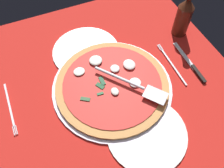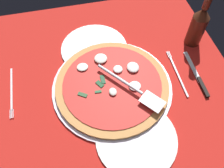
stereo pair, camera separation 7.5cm
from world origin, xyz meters
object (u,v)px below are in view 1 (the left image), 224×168
pizza (112,84)px  beer_bottle (184,15)px  dinner_plate_right (147,133)px  place_setting_far (182,65)px  dinner_plate_left (86,51)px  pizza_server (132,85)px

pizza → beer_bottle: 37.41cm
dinner_plate_right → beer_bottle: bearing=135.5°
place_setting_far → dinner_plate_right: bearing=128.3°
dinner_plate_right → pizza: size_ratio=0.64×
dinner_plate_left → pizza: pizza is taller
dinner_plate_left → dinner_plate_right: size_ratio=1.03×
dinner_plate_right → place_setting_far: size_ratio=1.10×
dinner_plate_left → place_setting_far: place_setting_far is taller
pizza_server → beer_bottle: beer_bottle is taller
place_setting_far → beer_bottle: beer_bottle is taller
dinner_plate_left → pizza_server: bearing=19.6°
dinner_plate_left → beer_bottle: size_ratio=1.10×
beer_bottle → dinner_plate_left: bearing=-97.9°
dinner_plate_right → beer_bottle: size_ratio=1.06×
dinner_plate_left → beer_bottle: (5.17, 37.11, 8.24)cm
dinner_plate_left → place_setting_far: bearing=55.9°
dinner_plate_left → beer_bottle: 38.36cm
dinner_plate_right → beer_bottle: 46.00cm
place_setting_far → dinner_plate_left: bearing=57.5°
dinner_plate_left → beer_bottle: bearing=82.1°
dinner_plate_left → pizza_server: 23.98cm
dinner_plate_left → pizza: 18.27cm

